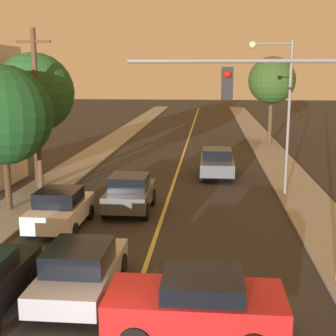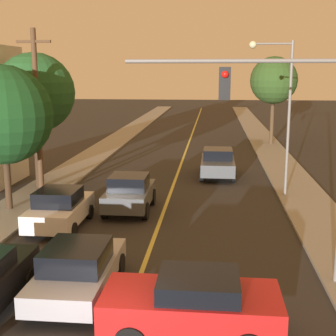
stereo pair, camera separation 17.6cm
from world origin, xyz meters
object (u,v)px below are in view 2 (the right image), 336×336
car_crossing_right (192,305)px  traffic_signal_mast (293,127)px  car_far_oncoming (218,163)px  car_near_lane_front (78,269)px  utility_pole_left (37,113)px  car_near_lane_second (130,193)px  tree_left_near (3,115)px  car_outer_lane_second (60,208)px  streetlamp_right (280,98)px  tree_left_far (35,93)px  tree_right_near (274,81)px

car_crossing_right → traffic_signal_mast: size_ratio=0.63×
car_far_oncoming → car_crossing_right: (-0.70, -17.57, -0.02)m
car_near_lane_front → utility_pole_left: 10.92m
car_near_lane_second → tree_left_near: size_ratio=0.60×
car_near_lane_front → car_crossing_right: 3.77m
car_far_oncoming → car_outer_lane_second: bearing=57.7°
streetlamp_right → utility_pole_left: 11.55m
car_near_lane_front → tree_left_far: 13.65m
car_outer_lane_second → tree_left_far: (-3.13, 6.07, 4.29)m
car_near_lane_front → traffic_signal_mast: bearing=13.1°
car_near_lane_second → car_far_oncoming: car_near_lane_second is taller
car_far_oncoming → traffic_signal_mast: (1.92, -14.34, 3.81)m
car_near_lane_front → streetlamp_right: streetlamp_right is taller
tree_left_far → tree_left_near: bearing=-88.7°
car_far_oncoming → utility_pole_left: utility_pole_left is taller
car_outer_lane_second → streetlamp_right: bearing=31.5°
car_near_lane_second → tree_left_far: (-5.52, 3.61, 4.23)m
car_near_lane_front → traffic_signal_mast: size_ratio=0.65×
car_near_lane_front → car_crossing_right: size_ratio=1.03×
car_near_lane_second → traffic_signal_mast: bearing=-48.8°
car_near_lane_front → car_near_lane_second: bearing=90.0°
tree_right_near → streetlamp_right: bearing=-95.9°
car_near_lane_second → streetlamp_right: streetlamp_right is taller
car_near_lane_front → tree_right_near: size_ratio=0.58×
car_far_oncoming → tree_right_near: (4.69, 13.12, 4.62)m
car_near_lane_second → car_far_oncoming: 8.58m
utility_pole_left → car_outer_lane_second: bearing=-59.9°
car_crossing_right → car_far_oncoming: bearing=-2.3°
traffic_signal_mast → tree_left_near: size_ratio=1.03×
traffic_signal_mast → tree_left_far: size_ratio=0.93×
car_crossing_right → utility_pole_left: size_ratio=0.52×
car_near_lane_front → traffic_signal_mast: (5.89, 1.37, 3.89)m
utility_pole_left → tree_left_near: (-0.91, -1.66, 0.05)m
car_near_lane_second → car_crossing_right: size_ratio=0.92×
tree_left_near → streetlamp_right: bearing=16.5°
tree_left_near → tree_left_far: size_ratio=0.91×
car_outer_lane_second → tree_right_near: tree_right_near is taller
tree_right_near → car_outer_lane_second: bearing=-115.5°
tree_left_far → tree_right_near: size_ratio=0.96×
car_outer_lane_second → utility_pole_left: 5.49m
traffic_signal_mast → car_far_oncoming: bearing=97.6°
car_crossing_right → traffic_signal_mast: (2.62, 3.24, 3.82)m
car_far_oncoming → tree_left_near: size_ratio=0.67×
car_near_lane_second → traffic_signal_mast: 9.72m
car_crossing_right → tree_left_near: bearing=42.4°
car_outer_lane_second → traffic_signal_mast: traffic_signal_mast is taller
traffic_signal_mast → tree_left_near: (-11.32, 6.28, -0.33)m
utility_pole_left → traffic_signal_mast: bearing=-37.3°
car_near_lane_front → tree_right_near: bearing=73.3°
utility_pole_left → tree_left_far: bearing=112.6°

